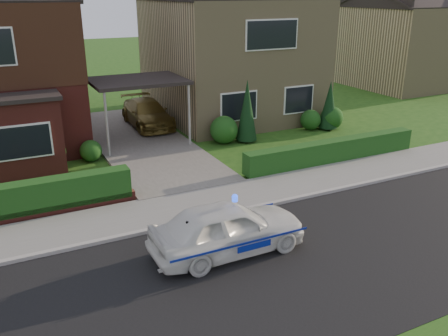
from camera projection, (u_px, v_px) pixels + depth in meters
ground at (278, 268)px, 11.25m from camera, size 120.00×120.00×0.00m
road at (278, 268)px, 11.25m from camera, size 60.00×6.00×0.02m
kerb at (222, 215)px, 13.79m from camera, size 60.00×0.16×0.12m
sidewalk at (207, 202)px, 14.67m from camera, size 60.00×2.00×0.10m
driveway at (141, 142)px, 20.46m from camera, size 3.80×12.00×0.12m
house_right at (230, 43)px, 24.11m from camera, size 7.50×8.06×7.25m
carport_link at (138, 82)px, 19.51m from camera, size 3.80×3.00×2.77m
dwarf_wall at (0, 220)px, 13.23m from camera, size 7.70×0.25×0.36m
hedge_left at (1, 223)px, 13.42m from camera, size 7.50×0.55×0.90m
hedge_right at (331, 163)px, 18.14m from camera, size 7.50×0.55×0.80m
shrub_left_mid at (47, 153)px, 17.17m from camera, size 1.32×1.32×1.32m
shrub_left_near at (91, 151)px, 18.17m from camera, size 0.84×0.84×0.84m
shrub_right_near at (224, 130)px, 20.25m from camera, size 1.20×1.20×1.20m
shrub_right_mid at (311, 120)px, 22.28m from camera, size 0.96×0.96×0.96m
shrub_right_far at (332, 118)px, 22.43m from camera, size 1.08×1.08×1.08m
conifer_a at (247, 112)px, 20.25m from camera, size 0.90×0.90×2.60m
conifer_b at (329, 107)px, 22.15m from camera, size 0.90×0.90×2.20m
neighbour_right at (403, 47)px, 32.05m from camera, size 6.50×7.00×5.20m
police_car at (228, 228)px, 11.71m from camera, size 3.61×3.94×1.50m
driveway_car at (147, 113)px, 22.47m from camera, size 1.77×4.23×1.22m
potted_plant_b at (22, 193)px, 14.49m from camera, size 0.51×0.51×0.73m
potted_plant_c at (27, 198)px, 14.20m from camera, size 0.49×0.49×0.72m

